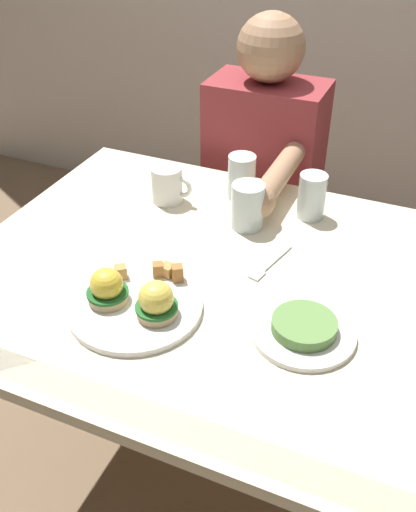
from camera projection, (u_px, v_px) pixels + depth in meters
ground_plane at (225, 478)px, 1.68m from camera, size 6.00×6.00×0.00m
dining_table at (230, 314)px, 1.31m from camera, size 1.20×0.90×0.74m
eggs_benedict_plate at (135, 300)px, 1.14m from camera, size 0.27×0.27×0.09m
coffee_mug at (168, 184)px, 1.48m from camera, size 0.11×0.08×0.09m
fork at (269, 264)px, 1.28m from camera, size 0.05×0.15×0.00m
water_glass_near at (241, 180)px, 1.50m from camera, size 0.07×0.07×0.12m
water_glass_far at (312, 198)px, 1.42m from camera, size 0.07×0.07×0.11m
water_glass_extra at (248, 209)px, 1.38m from camera, size 0.08×0.08×0.11m
side_plate at (304, 329)px, 1.09m from camera, size 0.20×0.20×0.04m
diner_person at (261, 180)px, 1.79m from camera, size 0.34×0.54×1.14m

